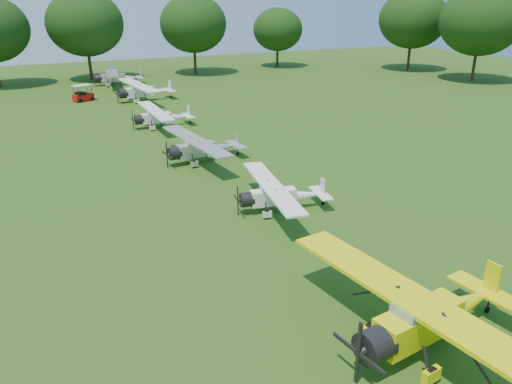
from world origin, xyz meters
The scene contains 9 objects.
ground centered at (0.00, 0.00, 0.00)m, with size 160.00×160.00×0.00m, color #284A12.
tree_belt centered at (3.57, 0.16, 8.03)m, with size 137.36×130.27×14.52m.
aircraft_2 centered at (-0.04, -12.32, 1.40)m, with size 7.70×12.23×2.40m.
aircraft_3 centered at (0.89, 1.07, 1.04)m, with size 5.74×9.09×1.79m.
aircraft_4 centered at (-0.14, 12.02, 1.17)m, with size 6.39×10.18×2.00m.
aircraft_5 centered at (-0.18, 24.01, 1.09)m, with size 5.96×9.45×1.87m.
aircraft_6 centered at (1.36, 37.53, 1.30)m, with size 7.13×11.35×2.23m.
aircraft_7 centered at (0.53, 50.32, 1.28)m, with size 7.04×11.16×2.19m.
golf_cart centered at (-5.43, 40.53, 0.65)m, with size 2.60×2.09×1.94m.
Camera 1 is at (-12.15, -23.31, 12.14)m, focal length 35.00 mm.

